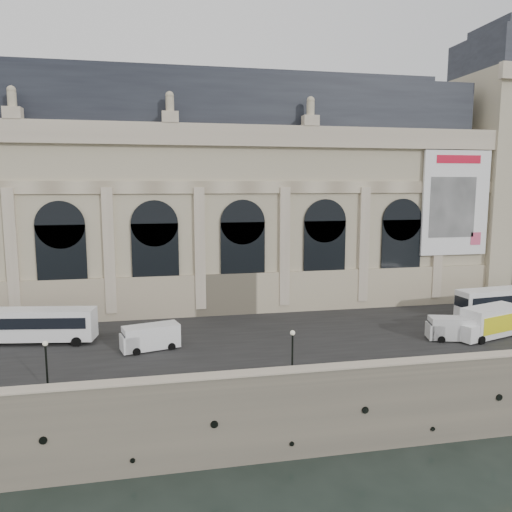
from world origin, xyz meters
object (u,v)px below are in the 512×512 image
Objects in this scene: box_truck at (488,322)px; lamp_left at (47,367)px; lamp_right at (292,355)px; bus_left at (34,324)px; van_b at (148,338)px; van_c at (452,329)px; bus_right at (503,301)px.

box_truck is 2.08× the size of lamp_left.
lamp_right is (-22.23, -6.46, 0.38)m from box_truck.
van_b is at bearing -21.49° from bus_left.
van_c is at bearing -177.85° from box_truck.
bus_right is 48.90m from lamp_left.
lamp_left is 1.00× the size of lamp_right.
bus_right is 2.11× the size of van_b.
lamp_left reaches higher than box_truck.
box_truck is at bearing -8.92° from bus_left.
lamp_left reaches higher than bus_right.
bus_right is at bearing 44.27° from box_truck.
lamp_left is at bearing -165.96° from bus_right.
van_b is 0.69× the size of box_truck.
bus_left is at bearing 158.51° from van_b.
box_truck is at bearing 7.51° from lamp_left.
bus_left is 12.85m from lamp_left.
van_c is (-10.75, -6.64, -0.75)m from bus_right.
bus_left is 11.61m from van_b.
lamp_left is at bearing -131.66° from van_b.
box_truck is at bearing -135.73° from bus_right.
box_truck reaches higher than van_c.
bus_left is 44.92m from box_truck.
lamp_right is (-18.13, -6.30, 0.77)m from van_c.
lamp_left is (3.59, -12.34, 0.04)m from bus_left.
bus_left is 25.89m from lamp_right.
lamp_left is at bearing -171.90° from van_c.
bus_right reaches higher than van_b.
van_c is 19.21m from lamp_right.
bus_left is at bearing 148.79° from lamp_right.
bus_right is at bearing -0.54° from bus_left.
lamp_right is at bearing -38.92° from van_b.
lamp_left is (-36.68, -5.22, 0.76)m from van_c.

